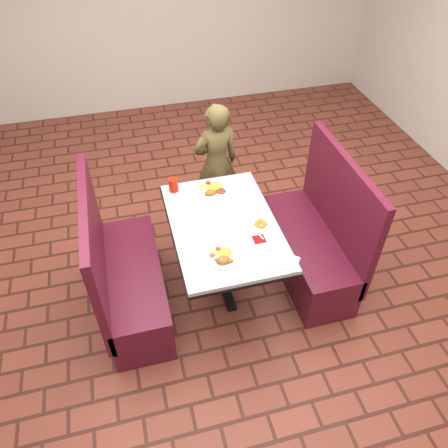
{
  "coord_description": "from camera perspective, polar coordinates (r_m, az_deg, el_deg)",
  "views": [
    {
      "loc": [
        -0.63,
        -2.39,
        3.01
      ],
      "look_at": [
        0.0,
        0.0,
        0.75
      ],
      "focal_mm": 35.0,
      "sensor_mm": 36.0,
      "label": 1
    }
  ],
  "objects": [
    {
      "name": "room",
      "position": [
        2.71,
        0.0,
        18.46
      ],
      "size": [
        7.0,
        7.04,
        2.82
      ],
      "color": "brown",
      "rests_on": "ground"
    },
    {
      "name": "dining_table",
      "position": [
        3.42,
        0.0,
        -1.19
      ],
      "size": [
        0.81,
        1.21,
        0.75
      ],
      "color": "#B8BABD",
      "rests_on": "ground"
    },
    {
      "name": "booth_bench_left",
      "position": [
        3.6,
        -12.49,
        -7.15
      ],
      "size": [
        0.47,
        1.2,
        1.17
      ],
      "color": "#571425",
      "rests_on": "ground"
    },
    {
      "name": "booth_bench_right",
      "position": [
        3.87,
        11.52,
        -2.56
      ],
      "size": [
        0.47,
        1.2,
        1.17
      ],
      "color": "#571425",
      "rests_on": "ground"
    },
    {
      "name": "diner_person",
      "position": [
        4.22,
        -1.05,
        7.92
      ],
      "size": [
        0.49,
        0.35,
        1.24
      ],
      "primitive_type": "imported",
      "rotation": [
        0.0,
        0.0,
        3.27
      ],
      "color": "brown",
      "rests_on": "ground"
    },
    {
      "name": "near_dinner_plate",
      "position": [
        3.08,
        -0.24,
        -4.11
      ],
      "size": [
        0.24,
        0.24,
        0.08
      ],
      "rotation": [
        0.0,
        0.0,
        -0.31
      ],
      "color": "white",
      "rests_on": "dining_table"
    },
    {
      "name": "far_dinner_plate",
      "position": [
        3.65,
        -1.49,
        4.69
      ],
      "size": [
        0.29,
        0.29,
        0.07
      ],
      "rotation": [
        0.0,
        0.0,
        0.09
      ],
      "color": "white",
      "rests_on": "dining_table"
    },
    {
      "name": "plantain_plate",
      "position": [
        3.34,
        4.81,
        -0.09
      ],
      "size": [
        0.17,
        0.17,
        0.03
      ],
      "rotation": [
        0.0,
        0.0,
        -0.36
      ],
      "color": "white",
      "rests_on": "dining_table"
    },
    {
      "name": "maroon_napkin",
      "position": [
        3.24,
        4.61,
        -1.99
      ],
      "size": [
        0.09,
        0.09,
        0.0
      ],
      "primitive_type": "cube",
      "rotation": [
        0.0,
        0.0,
        0.01
      ],
      "color": "#640F0F",
      "rests_on": "dining_table"
    },
    {
      "name": "spoon_utensil",
      "position": [
        3.27,
        4.52,
        -1.3
      ],
      "size": [
        0.05,
        0.13,
        0.0
      ],
      "primitive_type": "cube",
      "rotation": [
        0.0,
        0.0,
        0.28
      ],
      "color": "silver",
      "rests_on": "dining_table"
    },
    {
      "name": "red_tumbler",
      "position": [
        3.66,
        -6.62,
        5.1
      ],
      "size": [
        0.08,
        0.08,
        0.12
      ],
      "primitive_type": "cylinder",
      "color": "red",
      "rests_on": "dining_table"
    },
    {
      "name": "paper_napkin",
      "position": [
        3.1,
        7.83,
        -4.86
      ],
      "size": [
        0.25,
        0.24,
        0.01
      ],
      "primitive_type": "cube",
      "rotation": [
        0.0,
        0.0,
        -0.63
      ],
      "color": "white",
      "rests_on": "dining_table"
    },
    {
      "name": "knife_utensil",
      "position": [
        3.1,
        1.08,
        -4.18
      ],
      "size": [
        0.05,
        0.18,
        0.0
      ],
      "primitive_type": "cube",
      "rotation": [
        0.0,
        0.0,
        -0.24
      ],
      "color": "silver",
      "rests_on": "dining_table"
    },
    {
      "name": "fork_utensil",
      "position": [
        3.09,
        -0.49,
        -4.3
      ],
      "size": [
        0.03,
        0.15,
        0.0
      ],
      "primitive_type": "cube",
      "rotation": [
        0.0,
        0.0,
        0.17
      ],
      "color": "silver",
      "rests_on": "dining_table"
    },
    {
      "name": "lettuce_shreds",
      "position": [
        3.4,
        0.39,
        0.79
      ],
      "size": [
        0.28,
        0.32,
        0.0
      ],
      "primitive_type": null,
      "color": "#92C24D",
      "rests_on": "dining_table"
    }
  ]
}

